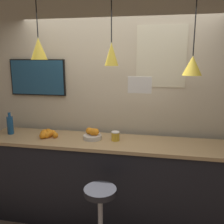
# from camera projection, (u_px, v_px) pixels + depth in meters

# --- Properties ---
(back_wall) EXTENTS (8.00, 0.06, 2.90)m
(back_wall) POSITION_uv_depth(u_px,v_px,m) (118.00, 102.00, 3.26)
(back_wall) COLOR beige
(back_wall) RESTS_ON ground_plane
(service_counter) EXTENTS (3.13, 0.61, 1.05)m
(service_counter) POSITION_uv_depth(u_px,v_px,m) (112.00, 182.00, 3.06)
(service_counter) COLOR black
(service_counter) RESTS_ON ground_plane
(bar_stool) EXTENTS (0.38, 0.38, 0.76)m
(bar_stool) POSITION_uv_depth(u_px,v_px,m) (101.00, 213.00, 2.49)
(bar_stool) COLOR #B7B7BC
(bar_stool) RESTS_ON ground_plane
(fruit_bowl) EXTENTS (0.22, 0.22, 0.14)m
(fruit_bowl) POSITION_uv_depth(u_px,v_px,m) (93.00, 134.00, 3.00)
(fruit_bowl) COLOR beige
(fruit_bowl) RESTS_ON service_counter
(orange_pile) EXTENTS (0.26, 0.25, 0.09)m
(orange_pile) POSITION_uv_depth(u_px,v_px,m) (48.00, 134.00, 3.10)
(orange_pile) COLOR orange
(orange_pile) RESTS_ON service_counter
(juice_bottle) EXTENTS (0.08, 0.08, 0.28)m
(juice_bottle) POSITION_uv_depth(u_px,v_px,m) (10.00, 125.00, 3.19)
(juice_bottle) COLOR navy
(juice_bottle) RESTS_ON service_counter
(spread_jar) EXTENTS (0.10, 0.10, 0.11)m
(spread_jar) POSITION_uv_depth(u_px,v_px,m) (115.00, 136.00, 2.95)
(spread_jar) COLOR gold
(spread_jar) RESTS_ON service_counter
(pendant_lamp_left) EXTENTS (0.19, 0.19, 0.81)m
(pendant_lamp_left) POSITION_uv_depth(u_px,v_px,m) (39.00, 48.00, 2.85)
(pendant_lamp_left) COLOR black
(pendant_lamp_middle) EXTENTS (0.15, 0.15, 0.87)m
(pendant_lamp_middle) POSITION_uv_depth(u_px,v_px,m) (111.00, 54.00, 2.70)
(pendant_lamp_middle) COLOR black
(pendant_lamp_right) EXTENTS (0.20, 0.20, 0.97)m
(pendant_lamp_right) POSITION_uv_depth(u_px,v_px,m) (192.00, 65.00, 2.57)
(pendant_lamp_right) COLOR black
(mounted_tv) EXTENTS (0.77, 0.04, 0.48)m
(mounted_tv) POSITION_uv_depth(u_px,v_px,m) (38.00, 77.00, 3.35)
(mounted_tv) COLOR black
(hanging_menu_board) EXTENTS (0.24, 0.01, 0.17)m
(hanging_menu_board) POSITION_uv_depth(u_px,v_px,m) (140.00, 85.00, 2.52)
(hanging_menu_board) COLOR white
(wall_poster) EXTENTS (0.59, 0.01, 0.74)m
(wall_poster) POSITION_uv_depth(u_px,v_px,m) (161.00, 57.00, 3.00)
(wall_poster) COLOR beige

